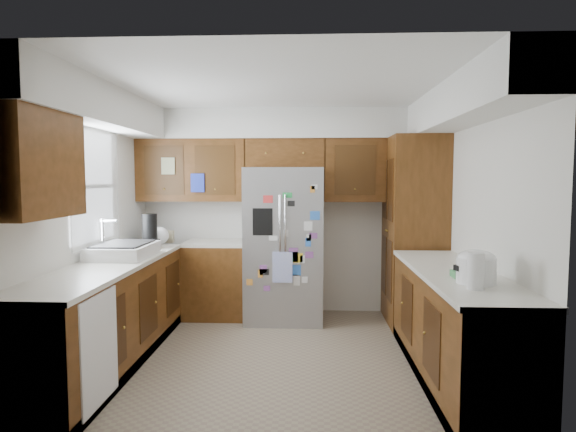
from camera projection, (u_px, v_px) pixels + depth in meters
The scene contains 12 objects.
floor at pixel (278, 356), 4.55m from camera, with size 3.60×3.60×0.00m, color gray.
room_shell at pixel (269, 164), 4.78m from camera, with size 3.64×3.24×2.52m.
left_counter_run at pixel (136, 309), 4.61m from camera, with size 1.36×3.20×0.92m.
right_counter_run at pixel (455, 330), 3.98m from camera, with size 0.63×2.25×0.92m.
pantry at pixel (414, 231), 5.55m from camera, with size 0.60×0.90×2.15m, color #44270D.
fridge at pixel (284, 244), 5.68m from camera, with size 0.90×0.79×1.80m.
bridge_cabinet at pixel (285, 154), 5.82m from camera, with size 0.96×0.34×0.35m, color #44270D.
fridge_top_items at pixel (280, 128), 5.80m from camera, with size 0.78×0.32×0.27m.
sink_assembly at pixel (123, 250), 4.64m from camera, with size 0.52×0.70×0.37m.
left_counter_clutter at pixel (153, 234), 5.38m from camera, with size 0.36×0.83×0.38m.
rice_cooker at pixel (476, 266), 3.47m from camera, with size 0.29×0.28×0.24m.
paper_towel at pixel (476, 271), 3.27m from camera, with size 0.11×0.11×0.25m, color white.
Camera 1 is at (0.30, -4.43, 1.67)m, focal length 30.00 mm.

